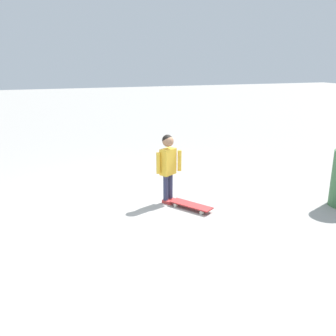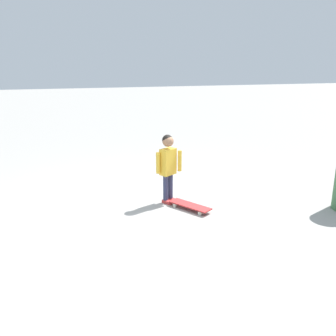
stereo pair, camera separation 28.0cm
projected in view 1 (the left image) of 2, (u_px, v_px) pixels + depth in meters
ground_plane at (160, 213)px, 5.27m from camera, size 50.00×50.00×0.00m
child_person at (168, 161)px, 5.48m from camera, size 0.41×0.26×1.06m
skateboard at (191, 205)px, 5.39m from camera, size 0.52×0.65×0.07m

